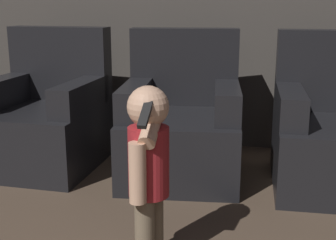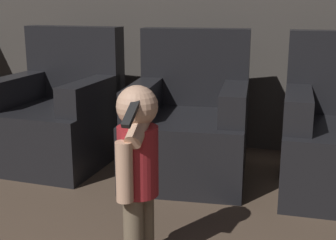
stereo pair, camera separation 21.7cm
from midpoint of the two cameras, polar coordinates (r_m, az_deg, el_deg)
armchair_left at (r=3.52m, az=-11.52°, el=0.39°), size 0.80×0.87×0.98m
armchair_middle at (r=3.19m, az=4.53°, el=-0.84°), size 0.85×0.91×0.98m
person_toddler at (r=2.05m, az=-0.72°, el=-5.11°), size 0.18×0.33×0.82m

